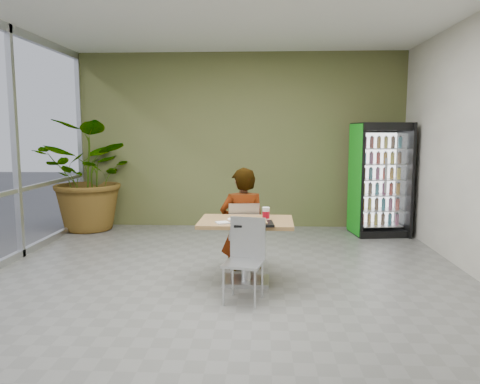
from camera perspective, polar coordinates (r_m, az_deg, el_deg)
name	(u,v)px	position (r m, az deg, el deg)	size (l,w,h in m)	color
ground	(225,287)	(5.47, -1.84, -11.47)	(7.00, 7.00, 0.00)	slate
room_envelope	(224,147)	(5.18, -1.91, 5.52)	(6.00, 7.00, 3.20)	silver
dining_table	(246,238)	(5.47, 0.75, -5.62)	(1.09, 0.78, 0.75)	#A67B47
chair_far	(244,230)	(6.01, 0.43, -4.69)	(0.43, 0.43, 0.87)	#BABCBF
chair_near	(246,252)	(4.96, 0.69, -7.35)	(0.46, 0.46, 0.87)	#BABCBF
seated_woman	(243,230)	(6.05, 0.35, -4.63)	(0.60, 0.38, 1.62)	black
pizza_plate	(237,218)	(5.44, -0.34, -3.24)	(0.32, 0.27, 0.03)	white
soda_cup	(266,214)	(5.39, 3.19, -2.71)	(0.09, 0.09, 0.15)	white
napkin_stack	(222,223)	(5.23, -2.15, -3.76)	(0.14, 0.14, 0.02)	white
cafeteria_tray	(253,224)	(5.15, 1.63, -3.87)	(0.44, 0.32, 0.02)	black
beverage_fridge	(380,179)	(8.33, 16.71, 1.49)	(0.96, 0.78, 1.92)	black
potted_plant	(92,176)	(8.77, -17.58, 1.90)	(1.77, 1.53, 1.97)	#2F6528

